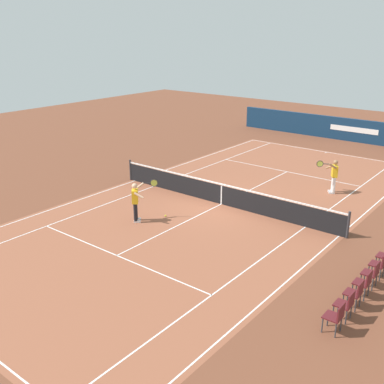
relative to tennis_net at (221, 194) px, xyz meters
The scene contains 14 objects.
ground_plane 0.49m from the tennis_net, ahead, with size 60.00×60.00×0.00m, color brown.
court_slab 0.49m from the tennis_net, ahead, with size 24.20×11.40×0.00m, color #935138.
court_line_markings 0.49m from the tennis_net, ahead, with size 23.85×11.05×0.01m.
tennis_net is the anchor object (origin of this frame).
stadium_barrier 15.90m from the tennis_net, behind, with size 0.26×17.00×1.58m.
tennis_player_near 4.13m from the tennis_net, 23.13° to the right, with size 1.11×0.74×1.70m.
tennis_player_far 5.66m from the tennis_net, 143.79° to the left, with size 1.03×0.82×1.70m.
tennis_ball 2.89m from the tennis_net, 21.09° to the right, with size 0.07×0.07×0.07m, color #CCE01E.
spectator_chair_1 8.01m from the tennis_net, 73.36° to the left, with size 0.44×0.44×0.88m.
spectator_chair_2 8.25m from the tennis_net, 68.58° to the left, with size 0.44×0.44×0.88m.
spectator_chair_3 8.53m from the tennis_net, 64.10° to the left, with size 0.44×0.44×0.88m.
spectator_chair_4 8.87m from the tennis_net, 59.93° to the left, with size 0.44×0.44×0.88m.
spectator_chair_5 9.25m from the tennis_net, 56.09° to the left, with size 0.44×0.44×0.88m.
spectator_chair_6 9.67m from the tennis_net, 52.56° to the left, with size 0.44×0.44×0.88m.
Camera 1 is at (16.10, 11.02, 7.49)m, focal length 43.04 mm.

